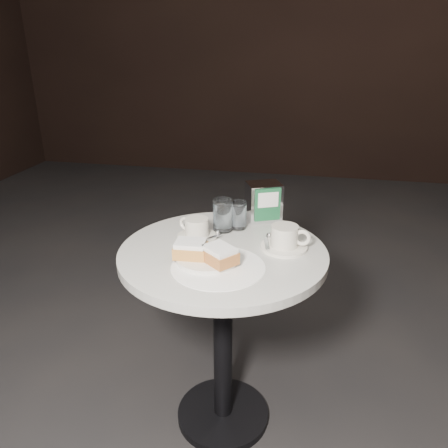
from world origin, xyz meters
The scene contains 9 objects.
ground centered at (0.00, 0.00, 0.00)m, with size 7.00×7.00×0.00m, color black.
cafe_table centered at (0.00, 0.00, 0.55)m, with size 0.70×0.70×0.74m.
sugar_spill centered at (0.01, -0.12, 0.75)m, with size 0.29×0.29×0.00m, color white.
beignet_plate centered at (-0.03, -0.10, 0.77)m, with size 0.25×0.25×0.07m.
coffee_cup_left centered at (-0.11, 0.07, 0.78)m, with size 0.19×0.19×0.07m.
coffee_cup_right centered at (0.20, 0.05, 0.78)m, with size 0.17×0.17×0.08m.
water_glass_left centered at (-0.03, 0.16, 0.80)m, with size 0.08×0.08×0.12m.
water_glass_right centered at (0.02, 0.19, 0.80)m, with size 0.06×0.06×0.10m.
napkin_dispenser centered at (0.10, 0.30, 0.82)m, with size 0.16×0.14×0.15m.
Camera 1 is at (0.27, -1.29, 1.39)m, focal length 35.00 mm.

